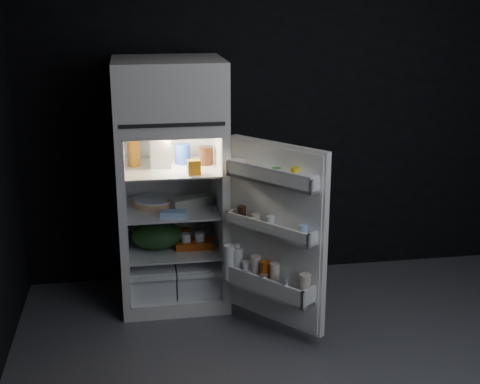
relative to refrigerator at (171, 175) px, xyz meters
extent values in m
cube|color=#57575C|center=(0.89, -1.32, -0.96)|extent=(4.00, 3.40, 0.00)
cube|color=black|center=(0.89, 0.38, 0.39)|extent=(4.00, 0.00, 2.70)
cube|color=white|center=(0.00, -0.02, -0.91)|extent=(0.76, 0.70, 0.10)
cube|color=white|center=(-0.35, -0.02, -0.26)|extent=(0.05, 0.70, 1.20)
cube|color=white|center=(0.36, -0.02, -0.26)|extent=(0.05, 0.70, 1.20)
cube|color=white|center=(0.00, 0.30, -0.26)|extent=(0.66, 0.05, 1.20)
cube|color=white|center=(0.00, -0.02, 0.37)|extent=(0.76, 0.70, 0.06)
cube|color=white|center=(0.00, -0.02, 0.61)|extent=(0.76, 0.70, 0.42)
cube|color=black|center=(0.00, -0.38, 0.43)|extent=(0.68, 0.01, 0.02)
cube|color=white|center=(-0.33, -0.05, -0.26)|extent=(0.01, 0.65, 1.20)
cube|color=white|center=(0.33, -0.05, -0.26)|extent=(0.01, 0.65, 1.20)
cube|color=white|center=(0.00, -0.05, 0.34)|extent=(0.66, 0.65, 0.01)
cube|color=white|center=(0.00, -0.05, -0.85)|extent=(0.66, 0.65, 0.01)
cube|color=white|center=(0.00, -0.05, 0.06)|extent=(0.65, 0.63, 0.01)
cube|color=white|center=(0.00, -0.05, -0.24)|extent=(0.65, 0.63, 0.01)
cube|color=white|center=(0.00, -0.05, -0.54)|extent=(0.65, 0.63, 0.01)
cube|color=white|center=(-0.16, -0.03, -0.74)|extent=(0.32, 0.59, 0.22)
cube|color=white|center=(0.17, -0.03, -0.74)|extent=(0.32, 0.59, 0.22)
cube|color=white|center=(-0.16, -0.35, -0.65)|extent=(0.32, 0.02, 0.03)
cube|color=white|center=(0.17, -0.35, -0.65)|extent=(0.32, 0.02, 0.03)
cube|color=#FFE5B2|center=(0.00, -0.10, 0.32)|extent=(0.14, 0.14, 0.02)
cube|color=white|center=(0.64, -0.65, -0.26)|extent=(0.52, 0.62, 1.22)
cube|color=white|center=(0.62, -0.67, -0.26)|extent=(0.46, 0.56, 1.18)
cube|color=white|center=(0.59, -0.69, 0.11)|extent=(0.50, 0.58, 0.02)
cube|color=white|center=(0.56, -0.71, 0.15)|extent=(0.45, 0.54, 0.10)
cube|color=white|center=(0.80, -0.95, 0.15)|extent=(0.08, 0.07, 0.10)
cube|color=white|center=(0.38, -0.44, 0.15)|extent=(0.08, 0.07, 0.10)
cube|color=white|center=(0.58, -0.70, -0.22)|extent=(0.51, 0.59, 0.02)
cube|color=white|center=(0.55, -0.72, -0.19)|extent=(0.45, 0.54, 0.09)
cube|color=white|center=(0.79, -0.95, -0.19)|extent=(0.09, 0.08, 0.09)
cube|color=white|center=(0.37, -0.44, -0.19)|extent=(0.09, 0.08, 0.09)
cube|color=white|center=(0.57, -0.71, -0.63)|extent=(0.54, 0.61, 0.02)
cube|color=white|center=(0.52, -0.75, -0.57)|extent=(0.45, 0.54, 0.13)
cube|color=white|center=(0.78, -0.96, -0.57)|extent=(0.12, 0.10, 0.13)
cube|color=white|center=(0.36, -0.45, -0.57)|extent=(0.12, 0.10, 0.13)
cube|color=white|center=(0.59, -0.69, 0.21)|extent=(0.49, 0.57, 0.02)
cylinder|color=yellow|center=(0.70, -0.83, 0.18)|extent=(0.08, 0.08, 0.12)
cylinder|color=#338C33|center=(0.61, -0.72, 0.17)|extent=(0.08, 0.08, 0.09)
cylinder|color=beige|center=(0.47, -0.55, 0.17)|extent=(0.08, 0.08, 0.10)
cylinder|color=#96BDE8|center=(0.75, -0.90, -0.16)|extent=(0.08, 0.08, 0.10)
cylinder|color=silver|center=(0.58, -0.70, -0.16)|extent=(0.08, 0.08, 0.10)
cylinder|color=beige|center=(0.51, -0.60, -0.17)|extent=(0.08, 0.08, 0.09)
cylinder|color=#31190D|center=(0.43, -0.51, -0.15)|extent=(0.08, 0.08, 0.12)
cylinder|color=beige|center=(0.76, -0.94, -0.52)|extent=(0.11, 0.11, 0.20)
cylinder|color=beige|center=(0.61, -0.75, -0.52)|extent=(0.09, 0.09, 0.20)
cylinder|color=#A7420E|center=(0.56, -0.69, -0.52)|extent=(0.10, 0.10, 0.19)
cylinder|color=beige|center=(0.50, -0.63, -0.51)|extent=(0.10, 0.10, 0.21)
cylinder|color=white|center=(0.45, -0.57, -0.54)|extent=(0.09, 0.09, 0.15)
cylinder|color=white|center=(0.40, -0.51, -0.51)|extent=(0.10, 0.10, 0.22)
cylinder|color=white|center=(0.65, -0.87, -0.53)|extent=(0.08, 0.08, 0.16)
cylinder|color=white|center=(0.54, -0.73, -0.56)|extent=(0.08, 0.08, 0.12)
cylinder|color=white|center=(0.45, -0.63, -0.56)|extent=(0.08, 0.08, 0.11)
cylinder|color=white|center=(0.35, -0.50, -0.49)|extent=(0.10, 0.10, 0.24)
cylinder|color=white|center=(0.40, -0.51, -0.37)|extent=(0.05, 0.05, 0.02)
cube|color=white|center=(-0.07, -0.04, 0.19)|extent=(0.15, 0.15, 0.24)
cylinder|color=#1C389B|center=(0.09, 0.04, 0.14)|extent=(0.13, 0.13, 0.14)
cylinder|color=#31190D|center=(0.25, -0.02, 0.14)|extent=(0.12, 0.12, 0.13)
cylinder|color=orange|center=(-0.25, 0.02, 0.18)|extent=(0.09, 0.09, 0.22)
cube|color=orange|center=(0.14, -0.27, 0.12)|extent=(0.09, 0.07, 0.10)
cube|color=#9C9C8E|center=(0.13, -0.05, -0.19)|extent=(0.33, 0.22, 0.07)
cylinder|color=tan|center=(-0.12, 0.03, -0.21)|extent=(0.34, 0.34, 0.04)
cube|color=#96BDE8|center=(0.00, -0.26, -0.21)|extent=(0.19, 0.12, 0.04)
cube|color=beige|center=(0.25, 0.06, -0.20)|extent=(0.12, 0.10, 0.05)
ellipsoid|color=#193815|center=(-0.12, -0.06, -0.43)|extent=(0.41, 0.36, 0.20)
cube|color=#A7420E|center=(0.15, -0.10, -0.50)|extent=(0.27, 0.15, 0.05)
cylinder|color=#A7420E|center=(0.10, 0.07, -0.48)|extent=(0.08, 0.08, 0.09)
cylinder|color=white|center=(0.27, 0.14, -0.48)|extent=(0.07, 0.07, 0.09)
camera|label=1|loc=(-0.26, -4.64, 1.28)|focal=50.00mm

